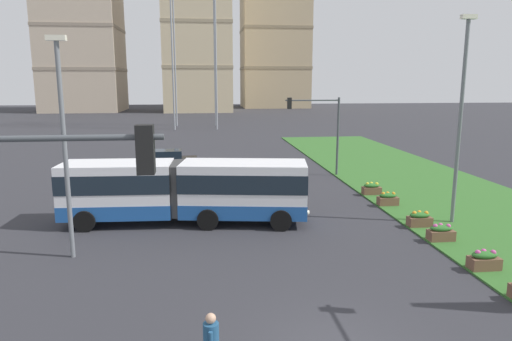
{
  "coord_description": "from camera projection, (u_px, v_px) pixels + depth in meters",
  "views": [
    {
      "loc": [
        -3.29,
        -10.55,
        6.84
      ],
      "look_at": [
        -0.55,
        13.29,
        2.2
      ],
      "focal_mm": 32.56,
      "sensor_mm": 36.0,
      "label": 1
    }
  ],
  "objects": [
    {
      "name": "streetlight_median",
      "position": [
        461.0,
        114.0,
        21.68
      ],
      "size": [
        0.7,
        0.28,
        9.78
      ],
      "color": "slate",
      "rests_on": "ground"
    },
    {
      "name": "articulated_bus",
      "position": [
        185.0,
        190.0,
        22.48
      ],
      "size": [
        11.98,
        3.8,
        3.0
      ],
      "color": "white",
      "rests_on": "ground"
    },
    {
      "name": "grass_median",
      "position": [
        499.0,
        221.0,
        22.97
      ],
      "size": [
        10.0,
        70.0,
        0.08
      ],
      "primitive_type": "cube",
      "color": "#336628",
      "rests_on": "ground_plane"
    },
    {
      "name": "traffic_light_far_right",
      "position": [
        320.0,
        122.0,
        33.24
      ],
      "size": [
        3.97,
        0.28,
        5.69
      ],
      "color": "#474C51",
      "rests_on": "ground"
    },
    {
      "name": "flower_planter_5",
      "position": [
        372.0,
        188.0,
        28.13
      ],
      "size": [
        1.1,
        0.56,
        0.74
      ],
      "color": "brown",
      "rests_on": "grass_median"
    },
    {
      "name": "apartment_tower_westcentre",
      "position": [
        196.0,
        4.0,
        103.01
      ],
      "size": [
        15.15,
        15.61,
        47.2
      ],
      "color": "beige",
      "rests_on": "ground"
    },
    {
      "name": "apartment_tower_west",
      "position": [
        80.0,
        9.0,
        103.18
      ],
      "size": [
        16.95,
        16.66,
        45.17
      ],
      "color": "#C6B299",
      "rests_on": "ground"
    },
    {
      "name": "streetlight_left",
      "position": [
        64.0,
        139.0,
        17.46
      ],
      "size": [
        0.7,
        0.28,
        8.47
      ],
      "color": "slate",
      "rests_on": "ground"
    },
    {
      "name": "traffic_light_near_left",
      "position": [
        16.0,
        246.0,
        7.53
      ],
      "size": [
        3.66,
        0.28,
        6.16
      ],
      "color": "#474C51",
      "rests_on": "ground"
    },
    {
      "name": "car_black_sedan",
      "position": [
        168.0,
        161.0,
        36.04
      ],
      "size": [
        4.45,
        2.13,
        1.58
      ],
      "color": "black",
      "rests_on": "ground"
    },
    {
      "name": "flower_planter_2",
      "position": [
        441.0,
        232.0,
        19.98
      ],
      "size": [
        1.1,
        0.56,
        0.74
      ],
      "color": "brown",
      "rests_on": "grass_median"
    },
    {
      "name": "flower_planter_1",
      "position": [
        484.0,
        260.0,
        16.92
      ],
      "size": [
        1.1,
        0.56,
        0.74
      ],
      "color": "brown",
      "rests_on": "grass_median"
    },
    {
      "name": "flower_planter_4",
      "position": [
        388.0,
        199.0,
        25.69
      ],
      "size": [
        1.1,
        0.56,
        0.74
      ],
      "color": "brown",
      "rests_on": "grass_median"
    },
    {
      "name": "apartment_tower_centre",
      "position": [
        274.0,
        31.0,
        119.98
      ],
      "size": [
        16.9,
        15.76,
        38.89
      ],
      "color": "tan",
      "rests_on": "ground"
    },
    {
      "name": "flower_planter_3",
      "position": [
        420.0,
        219.0,
        21.94
      ],
      "size": [
        1.1,
        0.56,
        0.74
      ],
      "color": "brown",
      "rests_on": "grass_median"
    }
  ]
}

